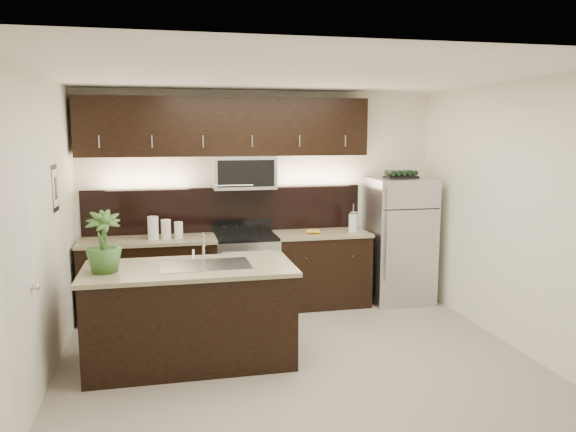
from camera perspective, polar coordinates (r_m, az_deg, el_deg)
The scene contains 12 objects.
ground at distance 5.60m, azimuth 0.96°, elevation -14.47°, with size 4.50×4.50×0.00m, color gray.
room_walls at distance 5.12m, azimuth -0.11°, elevation 3.00°, with size 4.52×4.02×2.71m.
counter_run at distance 6.96m, azimuth -5.95°, elevation -5.80°, with size 3.51×0.65×0.94m.
upper_fixtures at distance 6.90m, azimuth -6.08°, elevation 8.08°, with size 3.49×0.40×1.66m.
island at distance 5.50m, azimuth -9.88°, elevation -9.81°, with size 1.96×0.96×0.94m.
sink_faucet at distance 5.38m, azimuth -8.41°, elevation -4.81°, with size 0.84×0.50×0.28m.
refrigerator at distance 7.40m, azimuth 11.22°, elevation -2.42°, with size 0.77×0.70×1.61m, color #B2B2B7.
wine_rack at distance 7.29m, azimuth 11.41°, elevation 4.14°, with size 0.40×0.25×0.10m.
plant at distance 5.27m, azimuth -18.25°, elevation -2.52°, with size 0.31×0.31×0.56m, color #366126.
canisters at distance 6.76m, azimuth -12.60°, elevation -1.28°, with size 0.41×0.15×0.27m.
french_press at distance 7.14m, azimuth 6.64°, elevation -0.57°, with size 0.12×0.12×0.34m.
bananas at distance 6.96m, azimuth 2.18°, elevation -1.57°, with size 0.19×0.14×0.06m, color gold.
Camera 1 is at (-1.20, -5.02, 2.19)m, focal length 35.00 mm.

